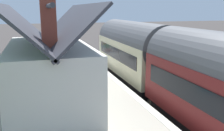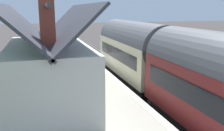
{
  "view_description": "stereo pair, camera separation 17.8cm",
  "coord_description": "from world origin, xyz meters",
  "px_view_note": "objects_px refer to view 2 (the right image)",
  "views": [
    {
      "loc": [
        -16.81,
        5.8,
        5.12
      ],
      "look_at": [
        -3.4,
        1.5,
        1.89
      ],
      "focal_mm": 39.16,
      "sensor_mm": 36.0,
      "label": 1
    },
    {
      "loc": [
        -16.87,
        5.63,
        5.12
      ],
      "look_at": [
        -3.4,
        1.5,
        1.89
      ],
      "focal_mm": 39.16,
      "sensor_mm": 36.0,
      "label": 2
    }
  ],
  "objects_px": {
    "bench_near_building": "(69,64)",
    "station_building": "(49,71)",
    "train": "(213,85)",
    "planter_under_sign": "(55,68)",
    "planter_edge_far": "(65,47)",
    "planter_by_door": "(73,48)",
    "planter_edge_near": "(60,44)",
    "bench_platform_end": "(62,49)",
    "planter_bench_right": "(30,46)",
    "bench_by_lamp": "(66,57)"
  },
  "relations": [
    {
      "from": "bench_platform_end",
      "to": "planter_edge_far",
      "type": "distance_m",
      "value": 2.4
    },
    {
      "from": "planter_edge_far",
      "to": "planter_edge_near",
      "type": "bearing_deg",
      "value": 12.12
    },
    {
      "from": "planter_edge_near",
      "to": "planter_edge_far",
      "type": "bearing_deg",
      "value": -167.88
    },
    {
      "from": "bench_by_lamp",
      "to": "planter_edge_near",
      "type": "bearing_deg",
      "value": -1.68
    },
    {
      "from": "train",
      "to": "station_building",
      "type": "distance_m",
      "value": 6.98
    },
    {
      "from": "bench_near_building",
      "to": "planter_bench_right",
      "type": "xyz_separation_m",
      "value": [
        9.78,
        2.8,
        -0.01
      ]
    },
    {
      "from": "train",
      "to": "planter_edge_far",
      "type": "distance_m",
      "value": 19.22
    },
    {
      "from": "planter_edge_far",
      "to": "planter_by_door",
      "type": "relative_size",
      "value": 0.94
    },
    {
      "from": "train",
      "to": "planter_edge_near",
      "type": "relative_size",
      "value": 36.83
    },
    {
      "from": "bench_near_building",
      "to": "station_building",
      "type": "bearing_deg",
      "value": 165.06
    },
    {
      "from": "bench_by_lamp",
      "to": "planter_by_door",
      "type": "bearing_deg",
      "value": -14.74
    },
    {
      "from": "station_building",
      "to": "planter_bench_right",
      "type": "bearing_deg",
      "value": 4.42
    },
    {
      "from": "train",
      "to": "bench_near_building",
      "type": "bearing_deg",
      "value": 26.14
    },
    {
      "from": "train",
      "to": "planter_under_sign",
      "type": "relative_size",
      "value": 34.93
    },
    {
      "from": "planter_edge_far",
      "to": "planter_by_door",
      "type": "bearing_deg",
      "value": -171.02
    },
    {
      "from": "bench_near_building",
      "to": "planter_bench_right",
      "type": "height_order",
      "value": "planter_bench_right"
    },
    {
      "from": "bench_platform_end",
      "to": "planter_under_sign",
      "type": "distance_m",
      "value": 7.9
    },
    {
      "from": "bench_platform_end",
      "to": "planter_edge_far",
      "type": "height_order",
      "value": "bench_platform_end"
    },
    {
      "from": "planter_edge_near",
      "to": "planter_by_door",
      "type": "relative_size",
      "value": 0.74
    },
    {
      "from": "bench_near_building",
      "to": "planter_edge_near",
      "type": "distance_m",
      "value": 11.61
    },
    {
      "from": "planter_edge_near",
      "to": "planter_bench_right",
      "type": "bearing_deg",
      "value": 119.54
    },
    {
      "from": "planter_edge_far",
      "to": "bench_by_lamp",
      "type": "bearing_deg",
      "value": 174.15
    },
    {
      "from": "train",
      "to": "planter_by_door",
      "type": "xyz_separation_m",
      "value": [
        16.24,
        3.27,
        -0.82
      ]
    },
    {
      "from": "station_building",
      "to": "bench_platform_end",
      "type": "xyz_separation_m",
      "value": [
        13.17,
        -1.86,
        -1.06
      ]
    },
    {
      "from": "bench_platform_end",
      "to": "planter_edge_far",
      "type": "bearing_deg",
      "value": -14.27
    },
    {
      "from": "bench_near_building",
      "to": "planter_by_door",
      "type": "distance_m",
      "value": 7.1
    },
    {
      "from": "planter_edge_near",
      "to": "planter_under_sign",
      "type": "bearing_deg",
      "value": 173.34
    },
    {
      "from": "planter_edge_far",
      "to": "planter_under_sign",
      "type": "height_order",
      "value": "planter_under_sign"
    },
    {
      "from": "bench_by_lamp",
      "to": "station_building",
      "type": "bearing_deg",
      "value": 168.63
    },
    {
      "from": "bench_by_lamp",
      "to": "planter_under_sign",
      "type": "distance_m",
      "value": 3.53
    },
    {
      "from": "planter_edge_near",
      "to": "planter_under_sign",
      "type": "distance_m",
      "value": 12.24
    },
    {
      "from": "bench_near_building",
      "to": "bench_platform_end",
      "type": "relative_size",
      "value": 1.0
    },
    {
      "from": "bench_platform_end",
      "to": "planter_under_sign",
      "type": "bearing_deg",
      "value": 170.79
    },
    {
      "from": "bench_platform_end",
      "to": "bench_by_lamp",
      "type": "xyz_separation_m",
      "value": [
        -4.47,
        0.11,
        0.0
      ]
    },
    {
      "from": "train",
      "to": "planter_under_sign",
      "type": "height_order",
      "value": "train"
    },
    {
      "from": "planter_edge_near",
      "to": "train",
      "type": "bearing_deg",
      "value": -168.84
    },
    {
      "from": "planter_bench_right",
      "to": "train",
      "type": "bearing_deg",
      "value": -158.91
    },
    {
      "from": "planter_edge_far",
      "to": "train",
      "type": "bearing_deg",
      "value": -168.94
    },
    {
      "from": "train",
      "to": "bench_near_building",
      "type": "relative_size",
      "value": 17.95
    },
    {
      "from": "bench_near_building",
      "to": "planter_edge_far",
      "type": "distance_m",
      "value": 9.61
    },
    {
      "from": "train",
      "to": "planter_edge_near",
      "type": "xyz_separation_m",
      "value": [
        20.87,
        4.12,
        -0.96
      ]
    },
    {
      "from": "bench_platform_end",
      "to": "planter_under_sign",
      "type": "xyz_separation_m",
      "value": [
        -7.8,
        1.27,
        -0.09
      ]
    },
    {
      "from": "station_building",
      "to": "train",
      "type": "bearing_deg",
      "value": -118.6
    },
    {
      "from": "station_building",
      "to": "planter_bench_right",
      "type": "distance_m",
      "value": 15.78
    },
    {
      "from": "planter_by_door",
      "to": "planter_under_sign",
      "type": "xyz_separation_m",
      "value": [
        -7.53,
        2.26,
        -0.13
      ]
    },
    {
      "from": "planter_edge_near",
      "to": "planter_edge_far",
      "type": "distance_m",
      "value": 2.08
    },
    {
      "from": "bench_near_building",
      "to": "planter_bench_right",
      "type": "relative_size",
      "value": 1.5
    },
    {
      "from": "train",
      "to": "bench_platform_end",
      "type": "height_order",
      "value": "train"
    },
    {
      "from": "planter_by_door",
      "to": "planter_bench_right",
      "type": "distance_m",
      "value": 4.94
    },
    {
      "from": "planter_under_sign",
      "to": "bench_platform_end",
      "type": "bearing_deg",
      "value": -9.21
    }
  ]
}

